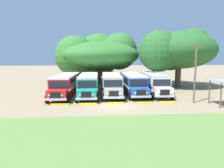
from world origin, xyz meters
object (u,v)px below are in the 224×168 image
parked_bus_slot_4 (153,82)px  broad_shade_tree (98,55)px  parked_bus_slot_3 (132,82)px  parked_bus_slot_2 (111,83)px  secondary_tree (175,50)px  utility_pole (195,70)px  parked_bus_slot_1 (89,83)px  parked_bus_slot_0 (66,84)px

parked_bus_slot_4 → broad_shade_tree: 15.18m
parked_bus_slot_3 → broad_shade_tree: (-4.82, 12.28, 4.14)m
parked_bus_slot_2 → secondary_tree: secondary_tree is taller
utility_pole → parked_bus_slot_2: bearing=144.3°
parked_bus_slot_1 → broad_shade_tree: 13.69m
broad_shade_tree → utility_pole: 21.89m
secondary_tree → utility_pole: bearing=-102.5°
parked_bus_slot_0 → parked_bus_slot_1: (3.12, 0.05, 0.00)m
parked_bus_slot_2 → broad_shade_tree: size_ratio=0.60×
secondary_tree → utility_pole: secondary_tree is taller
parked_bus_slot_1 → parked_bus_slot_4: bearing=94.7°
parked_bus_slot_0 → broad_shade_tree: bearing=163.2°
secondary_tree → parked_bus_slot_1: bearing=-156.6°
parked_bus_slot_1 → broad_shade_tree: (1.49, 12.97, 4.14)m
parked_bus_slot_2 → broad_shade_tree: broad_shade_tree is taller
parked_bus_slot_4 → parked_bus_slot_0: bearing=-84.0°
parked_bus_slot_2 → parked_bus_slot_3: 3.14m
parked_bus_slot_1 → utility_pole: size_ratio=1.54×
parked_bus_slot_1 → parked_bus_slot_4: (9.38, 0.68, 0.00)m
parked_bus_slot_4 → secondary_tree: 9.37m
parked_bus_slot_1 → parked_bus_slot_2: 3.21m
parked_bus_slot_0 → parked_bus_slot_3: bearing=97.2°
parked_bus_slot_1 → secondary_tree: secondary_tree is taller
parked_bus_slot_0 → parked_bus_slot_4: (12.50, 0.73, 0.00)m
parked_bus_slot_0 → utility_pole: utility_pole is taller
parked_bus_slot_2 → parked_bus_slot_3: same height
parked_bus_slot_0 → parked_bus_slot_2: bearing=97.0°
parked_bus_slot_1 → parked_bus_slot_3: 6.35m
parked_bus_slot_3 → secondary_tree: secondary_tree is taller
parked_bus_slot_3 → parked_bus_slot_4: size_ratio=1.00×
parked_bus_slot_3 → parked_bus_slot_1: bearing=-83.4°
parked_bus_slot_3 → parked_bus_slot_4: (3.07, -0.01, 0.00)m
broad_shade_tree → secondary_tree: (13.46, -6.51, 0.71)m
broad_shade_tree → parked_bus_slot_2: bearing=-82.3°
parked_bus_slot_4 → parked_bus_slot_1: bearing=-83.2°
parked_bus_slot_1 → parked_bus_slot_2: same height
parked_bus_slot_2 → parked_bus_slot_1: bearing=-80.9°
utility_pole → parked_bus_slot_0: bearing=158.6°
broad_shade_tree → secondary_tree: size_ratio=1.33×
secondary_tree → utility_pole: size_ratio=1.93×
broad_shade_tree → utility_pole: size_ratio=2.57×
parked_bus_slot_2 → utility_pole: 11.29m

